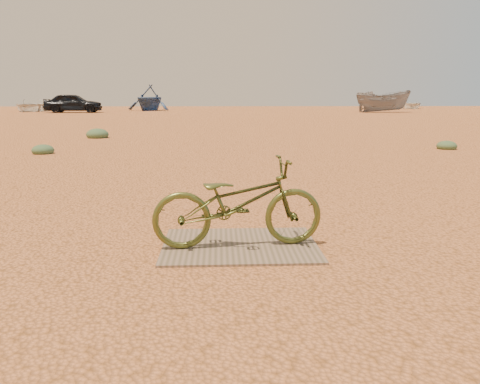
{
  "coord_description": "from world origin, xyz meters",
  "views": [
    {
      "loc": [
        -0.79,
        -4.92,
        1.45
      ],
      "look_at": [
        -0.59,
        -0.55,
        0.54
      ],
      "focal_mm": 35.0,
      "sensor_mm": 36.0,
      "label": 1
    }
  ],
  "objects_px": {
    "car": "(73,103)",
    "boat_far_left": "(149,97)",
    "bicycle": "(238,203)",
    "boat_far_right": "(410,104)",
    "boat_near_left": "(32,105)",
    "boat_mid_right": "(383,101)",
    "plywood_board": "(240,245)"
  },
  "relations": [
    {
      "from": "bicycle",
      "to": "car",
      "type": "height_order",
      "value": "car"
    },
    {
      "from": "boat_near_left",
      "to": "car",
      "type": "bearing_deg",
      "value": -32.99
    },
    {
      "from": "plywood_board",
      "to": "boat_far_right",
      "type": "xyz_separation_m",
      "value": [
        21.38,
        48.13,
        0.48
      ]
    },
    {
      "from": "boat_near_left",
      "to": "boat_mid_right",
      "type": "bearing_deg",
      "value": -4.9
    },
    {
      "from": "bicycle",
      "to": "boat_far_left",
      "type": "relative_size",
      "value": 0.34
    },
    {
      "from": "boat_far_left",
      "to": "boat_far_right",
      "type": "distance_m",
      "value": 28.86
    },
    {
      "from": "car",
      "to": "boat_near_left",
      "type": "distance_m",
      "value": 5.91
    },
    {
      "from": "plywood_board",
      "to": "boat_far_right",
      "type": "distance_m",
      "value": 52.66
    },
    {
      "from": "car",
      "to": "boat_near_left",
      "type": "height_order",
      "value": "car"
    },
    {
      "from": "car",
      "to": "bicycle",
      "type": "bearing_deg",
      "value": -164.15
    },
    {
      "from": "bicycle",
      "to": "boat_far_right",
      "type": "relative_size",
      "value": 0.35
    },
    {
      "from": "bicycle",
      "to": "boat_near_left",
      "type": "distance_m",
      "value": 44.15
    },
    {
      "from": "boat_near_left",
      "to": "boat_mid_right",
      "type": "relative_size",
      "value": 1.11
    },
    {
      "from": "boat_far_left",
      "to": "boat_mid_right",
      "type": "height_order",
      "value": "boat_far_left"
    },
    {
      "from": "plywood_board",
      "to": "boat_far_left",
      "type": "xyz_separation_m",
      "value": [
        -6.89,
        42.35,
        1.25
      ]
    },
    {
      "from": "boat_mid_right",
      "to": "boat_far_right",
      "type": "relative_size",
      "value": 1.05
    },
    {
      "from": "bicycle",
      "to": "boat_far_left",
      "type": "xyz_separation_m",
      "value": [
        -6.87,
        42.4,
        0.81
      ]
    },
    {
      "from": "car",
      "to": "boat_far_right",
      "type": "bearing_deg",
      "value": -74.93
    },
    {
      "from": "bicycle",
      "to": "boat_near_left",
      "type": "relative_size",
      "value": 0.3
    },
    {
      "from": "plywood_board",
      "to": "boat_far_left",
      "type": "distance_m",
      "value": 42.93
    },
    {
      "from": "plywood_board",
      "to": "boat_far_left",
      "type": "height_order",
      "value": "boat_far_left"
    },
    {
      "from": "boat_near_left",
      "to": "boat_mid_right",
      "type": "distance_m",
      "value": 31.85
    },
    {
      "from": "plywood_board",
      "to": "car",
      "type": "distance_m",
      "value": 39.19
    },
    {
      "from": "car",
      "to": "boat_far_right",
      "type": "relative_size",
      "value": 1.01
    },
    {
      "from": "car",
      "to": "boat_far_left",
      "type": "bearing_deg",
      "value": -50.4
    },
    {
      "from": "plywood_board",
      "to": "bicycle",
      "type": "distance_m",
      "value": 0.44
    },
    {
      "from": "car",
      "to": "boat_near_left",
      "type": "bearing_deg",
      "value": 51.52
    },
    {
      "from": "plywood_board",
      "to": "boat_far_right",
      "type": "relative_size",
      "value": 0.32
    },
    {
      "from": "plywood_board",
      "to": "boat_far_left",
      "type": "relative_size",
      "value": 0.31
    },
    {
      "from": "boat_far_left",
      "to": "boat_far_right",
      "type": "height_order",
      "value": "boat_far_left"
    },
    {
      "from": "boat_near_left",
      "to": "boat_far_right",
      "type": "relative_size",
      "value": 1.16
    },
    {
      "from": "car",
      "to": "boat_far_left",
      "type": "relative_size",
      "value": 1.0
    }
  ]
}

